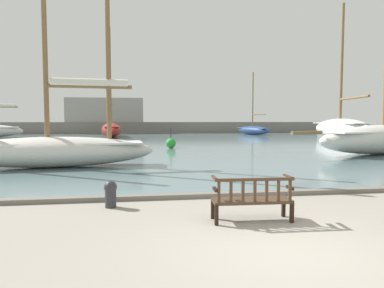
{
  "coord_description": "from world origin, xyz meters",
  "views": [
    {
      "loc": [
        -2.21,
        -4.99,
        2.05
      ],
      "look_at": [
        -0.0,
        10.0,
        1.0
      ],
      "focal_mm": 32.0,
      "sensor_mm": 36.0,
      "label": 1
    }
  ],
  "objects_px": {
    "sailboat_far_port": "(53,147)",
    "sailboat_nearest_starboard": "(341,128)",
    "sailboat_nearest_port": "(253,130)",
    "channel_buoy": "(171,143)",
    "mooring_bollard": "(111,193)",
    "park_bench": "(252,198)",
    "sailboat_mid_starboard": "(111,128)"
  },
  "relations": [
    {
      "from": "park_bench",
      "to": "mooring_bollard",
      "type": "bearing_deg",
      "value": 152.12
    },
    {
      "from": "park_bench",
      "to": "sailboat_mid_starboard",
      "type": "height_order",
      "value": "sailboat_mid_starboard"
    },
    {
      "from": "sailboat_far_port",
      "to": "sailboat_nearest_starboard",
      "type": "height_order",
      "value": "sailboat_nearest_starboard"
    },
    {
      "from": "sailboat_far_port",
      "to": "sailboat_nearest_starboard",
      "type": "xyz_separation_m",
      "value": [
        24.46,
        18.29,
        0.34
      ]
    },
    {
      "from": "sailboat_nearest_port",
      "to": "channel_buoy",
      "type": "bearing_deg",
      "value": -121.63
    },
    {
      "from": "sailboat_nearest_port",
      "to": "channel_buoy",
      "type": "distance_m",
      "value": 25.33
    },
    {
      "from": "sailboat_nearest_port",
      "to": "sailboat_nearest_starboard",
      "type": "height_order",
      "value": "sailboat_nearest_starboard"
    },
    {
      "from": "park_bench",
      "to": "sailboat_nearest_port",
      "type": "xyz_separation_m",
      "value": [
        13.11,
        39.08,
        0.28
      ]
    },
    {
      "from": "sailboat_nearest_port",
      "to": "channel_buoy",
      "type": "height_order",
      "value": "sailboat_nearest_port"
    },
    {
      "from": "sailboat_mid_starboard",
      "to": "mooring_bollard",
      "type": "bearing_deg",
      "value": -85.13
    },
    {
      "from": "sailboat_nearest_port",
      "to": "sailboat_mid_starboard",
      "type": "distance_m",
      "value": 19.34
    },
    {
      "from": "sailboat_nearest_port",
      "to": "sailboat_nearest_starboard",
      "type": "bearing_deg",
      "value": -66.15
    },
    {
      "from": "sailboat_far_port",
      "to": "channel_buoy",
      "type": "height_order",
      "value": "sailboat_far_port"
    },
    {
      "from": "sailboat_mid_starboard",
      "to": "channel_buoy",
      "type": "distance_m",
      "value": 18.41
    },
    {
      "from": "sailboat_far_port",
      "to": "sailboat_nearest_starboard",
      "type": "bearing_deg",
      "value": 36.78
    },
    {
      "from": "sailboat_mid_starboard",
      "to": "channel_buoy",
      "type": "relative_size",
      "value": 9.17
    },
    {
      "from": "park_bench",
      "to": "sailboat_nearest_starboard",
      "type": "xyz_separation_m",
      "value": [
        18.57,
        26.72,
        0.82
      ]
    },
    {
      "from": "sailboat_nearest_port",
      "to": "sailboat_nearest_starboard",
      "type": "xyz_separation_m",
      "value": [
        5.46,
        -12.36,
        0.54
      ]
    },
    {
      "from": "sailboat_mid_starboard",
      "to": "sailboat_nearest_port",
      "type": "bearing_deg",
      "value": 12.09
    },
    {
      "from": "park_bench",
      "to": "mooring_bollard",
      "type": "relative_size",
      "value": 2.56
    },
    {
      "from": "sailboat_far_port",
      "to": "sailboat_nearest_port",
      "type": "bearing_deg",
      "value": 58.2
    },
    {
      "from": "sailboat_nearest_starboard",
      "to": "mooring_bollard",
      "type": "distance_m",
      "value": 33.13
    },
    {
      "from": "sailboat_far_port",
      "to": "mooring_bollard",
      "type": "xyz_separation_m",
      "value": [
        2.94,
        -6.88,
        -0.6
      ]
    },
    {
      "from": "sailboat_nearest_port",
      "to": "sailboat_nearest_starboard",
      "type": "relative_size",
      "value": 0.61
    },
    {
      "from": "channel_buoy",
      "to": "mooring_bollard",
      "type": "bearing_deg",
      "value": -99.87
    },
    {
      "from": "sailboat_nearest_starboard",
      "to": "mooring_bollard",
      "type": "bearing_deg",
      "value": -130.53
    },
    {
      "from": "sailboat_nearest_starboard",
      "to": "channel_buoy",
      "type": "relative_size",
      "value": 10.01
    },
    {
      "from": "sailboat_nearest_starboard",
      "to": "channel_buoy",
      "type": "xyz_separation_m",
      "value": [
        -18.74,
        -9.21,
        -0.85
      ]
    },
    {
      "from": "sailboat_far_port",
      "to": "mooring_bollard",
      "type": "bearing_deg",
      "value": -66.86
    },
    {
      "from": "park_bench",
      "to": "sailboat_nearest_starboard",
      "type": "bearing_deg",
      "value": 55.2
    },
    {
      "from": "channel_buoy",
      "to": "sailboat_nearest_starboard",
      "type": "bearing_deg",
      "value": 26.16
    },
    {
      "from": "sailboat_nearest_starboard",
      "to": "sailboat_nearest_port",
      "type": "bearing_deg",
      "value": 113.85
    }
  ]
}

